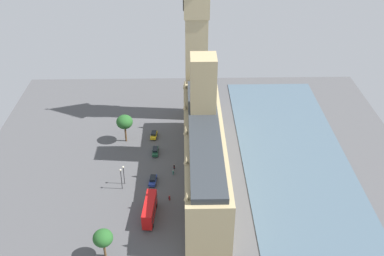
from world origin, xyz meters
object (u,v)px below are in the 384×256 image
object	(u,v)px
pedestrian_by_river_gate	(174,167)
pedestrian_corner	(169,198)
street_lamp_slot_10	(121,175)
parliament_building	(204,149)
plane_tree_kerbside	(103,238)
plane_tree_midblock	(125,122)
car_blue_leading	(153,180)
car_dark_green_under_trees	(155,151)
pedestrian_trailing	(173,172)
double_decker_bus_far_end	(150,209)
car_yellow_cab_opposite_hall	(154,135)
clock_tower	(196,29)
street_lamp_near_tower	(124,171)

from	to	relation	value
pedestrian_by_river_gate	pedestrian_corner	distance (m)	13.50
street_lamp_slot_10	parliament_building	bearing A→B (deg)	-166.64
plane_tree_kerbside	plane_tree_midblock	world-z (taller)	plane_tree_midblock
car_blue_leading	car_dark_green_under_trees	bearing A→B (deg)	-85.69
pedestrian_by_river_gate	plane_tree_midblock	distance (m)	22.16
pedestrian_trailing	pedestrian_corner	world-z (taller)	pedestrian_corner
double_decker_bus_far_end	pedestrian_corner	distance (m)	8.12
parliament_building	car_yellow_cab_opposite_hall	size ratio (longest dim) A/B	12.94
plane_tree_midblock	plane_tree_kerbside	bearing A→B (deg)	90.04
parliament_building	double_decker_bus_far_end	size ratio (longest dim) A/B	5.40
pedestrian_trailing	plane_tree_midblock	bearing A→B (deg)	-88.86
parliament_building	car_blue_leading	size ratio (longest dim) A/B	12.15
double_decker_bus_far_end	car_blue_leading	bearing A→B (deg)	-85.71
clock_tower	pedestrian_trailing	xyz separation A→B (m)	(7.38, 33.03, -30.34)
double_decker_bus_far_end	pedestrian_by_river_gate	world-z (taller)	double_decker_bus_far_end
car_dark_green_under_trees	pedestrian_by_river_gate	world-z (taller)	car_dark_green_under_trees
pedestrian_corner	double_decker_bus_far_end	bearing A→B (deg)	104.77
car_dark_green_under_trees	car_blue_leading	world-z (taller)	same
pedestrian_trailing	street_lamp_near_tower	size ratio (longest dim) A/B	0.26
street_lamp_near_tower	clock_tower	bearing A→B (deg)	-119.39
parliament_building	car_dark_green_under_trees	size ratio (longest dim) A/B	12.00
pedestrian_by_river_gate	street_lamp_near_tower	distance (m)	15.48
car_dark_green_under_trees	street_lamp_near_tower	world-z (taller)	street_lamp_near_tower
car_yellow_cab_opposite_hall	pedestrian_by_river_gate	distance (m)	17.99
car_dark_green_under_trees	pedestrian_corner	distance (m)	21.76
car_blue_leading	street_lamp_near_tower	size ratio (longest dim) A/B	0.79
clock_tower	street_lamp_near_tower	bearing A→B (deg)	60.61
plane_tree_kerbside	car_dark_green_under_trees	bearing A→B (deg)	-103.38
car_blue_leading	plane_tree_kerbside	size ratio (longest dim) A/B	0.62
clock_tower	car_blue_leading	distance (m)	49.12
clock_tower	street_lamp_near_tower	size ratio (longest dim) A/B	9.95
pedestrian_corner	street_lamp_slot_10	distance (m)	14.38
street_lamp_near_tower	car_yellow_cab_opposite_hall	bearing A→B (deg)	-106.65
double_decker_bus_far_end	pedestrian_trailing	distance (m)	18.12
street_lamp_near_tower	pedestrian_by_river_gate	bearing A→B (deg)	-154.63
car_dark_green_under_trees	plane_tree_kerbside	size ratio (longest dim) A/B	0.63
pedestrian_corner	pedestrian_trailing	bearing A→B (deg)	-42.44
car_blue_leading	double_decker_bus_far_end	bearing A→B (deg)	94.22
pedestrian_corner	car_yellow_cab_opposite_hall	bearing A→B (deg)	-27.46
pedestrian_corner	car_blue_leading	bearing A→B (deg)	-5.10
car_dark_green_under_trees	double_decker_bus_far_end	bearing A→B (deg)	89.67
street_lamp_slot_10	double_decker_bus_far_end	bearing A→B (deg)	126.45
double_decker_bus_far_end	car_dark_green_under_trees	bearing A→B (deg)	-85.66
car_dark_green_under_trees	pedestrian_trailing	size ratio (longest dim) A/B	3.12
street_lamp_near_tower	parliament_building	bearing A→B (deg)	-171.88
car_dark_green_under_trees	plane_tree_kerbside	world-z (taller)	plane_tree_kerbside
clock_tower	plane_tree_midblock	world-z (taller)	clock_tower
pedestrian_by_river_gate	clock_tower	bearing A→B (deg)	-101.52
car_dark_green_under_trees	street_lamp_near_tower	xyz separation A→B (m)	(7.82, 14.24, 3.34)
street_lamp_near_tower	plane_tree_kerbside	bearing A→B (deg)	86.23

